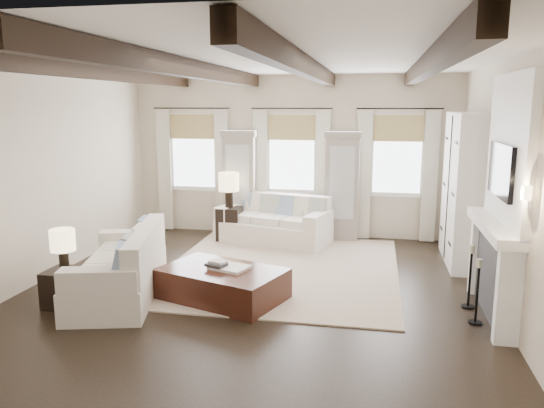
% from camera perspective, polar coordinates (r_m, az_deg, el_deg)
% --- Properties ---
extents(ground, '(7.50, 7.50, 0.00)m').
position_cam_1_polar(ground, '(7.41, -2.43, -10.12)').
color(ground, black).
rests_on(ground, ground).
extents(room_shell, '(6.54, 7.54, 3.22)m').
position_cam_1_polar(room_shell, '(7.72, 4.45, 5.13)').
color(room_shell, beige).
rests_on(room_shell, ground).
extents(area_rug, '(3.68, 4.21, 0.02)m').
position_cam_1_polar(area_rug, '(8.65, 1.08, -6.95)').
color(area_rug, '#C1AC97').
rests_on(area_rug, ground).
extents(sofa_back, '(2.30, 1.49, 0.91)m').
position_cam_1_polar(sofa_back, '(10.23, 0.27, -2.06)').
color(sofa_back, white).
rests_on(sofa_back, ground).
extents(sofa_left, '(1.52, 2.40, 0.95)m').
position_cam_1_polar(sofa_left, '(7.67, -15.71, -6.81)').
color(sofa_left, white).
rests_on(sofa_left, ground).
extents(ottoman, '(1.88, 1.50, 0.43)m').
position_cam_1_polar(ottoman, '(7.35, -5.39, -8.56)').
color(ottoman, black).
rests_on(ottoman, ground).
extents(tray, '(0.60, 0.53, 0.04)m').
position_cam_1_polar(tray, '(7.28, -4.56, -6.81)').
color(tray, white).
rests_on(tray, ottoman).
extents(book_lower, '(0.31, 0.28, 0.04)m').
position_cam_1_polar(book_lower, '(7.28, -6.01, -6.51)').
color(book_lower, '#262628').
rests_on(book_lower, tray).
extents(book_upper, '(0.26, 0.23, 0.03)m').
position_cam_1_polar(book_upper, '(7.29, -5.81, -6.18)').
color(book_upper, beige).
rests_on(book_upper, book_lower).
extents(side_table_front, '(0.49, 0.49, 0.49)m').
position_cam_1_polar(side_table_front, '(7.59, -21.27, -8.41)').
color(side_table_front, black).
rests_on(side_table_front, ground).
extents(lamp_front, '(0.32, 0.32, 0.55)m').
position_cam_1_polar(lamp_front, '(7.42, -21.60, -3.88)').
color(lamp_front, black).
rests_on(lamp_front, side_table_front).
extents(side_table_back, '(0.44, 0.44, 0.66)m').
position_cam_1_polar(side_table_back, '(10.37, -4.60, -2.17)').
color(side_table_back, black).
rests_on(side_table_back, ground).
extents(lamp_back, '(0.39, 0.39, 0.68)m').
position_cam_1_polar(lamp_back, '(10.22, -4.66, 2.16)').
color(lamp_back, black).
rests_on(lamp_back, side_table_back).
extents(candlestick_near, '(0.16, 0.16, 0.81)m').
position_cam_1_polar(candlestick_near, '(6.96, 21.18, -9.31)').
color(candlestick_near, black).
rests_on(candlestick_near, ground).
extents(candlestick_far, '(0.17, 0.17, 0.85)m').
position_cam_1_polar(candlestick_far, '(7.45, 20.49, -7.85)').
color(candlestick_far, black).
rests_on(candlestick_far, ground).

